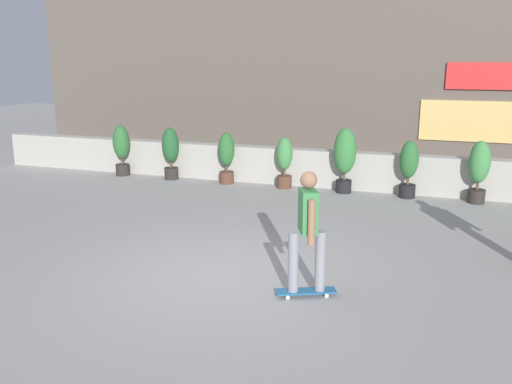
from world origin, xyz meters
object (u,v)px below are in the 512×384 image
potted_plant_0 (121,147)px  potted_plant_2 (226,156)px  potted_plant_1 (171,150)px  skater_by_wall_left (308,228)px  potted_plant_5 (409,166)px  potted_plant_6 (479,168)px  potted_plant_3 (285,161)px  potted_plant_4 (345,155)px

potted_plant_0 → potted_plant_2: (3.01, 0.00, -0.06)m
potted_plant_1 → skater_by_wall_left: size_ratio=0.79×
potted_plant_5 → potted_plant_2: bearing=-180.0°
potted_plant_2 → potted_plant_6: 5.85m
potted_plant_6 → skater_by_wall_left: bearing=-112.0°
potted_plant_1 → potted_plant_3: potted_plant_1 is taller
potted_plant_0 → potted_plant_1: (1.46, -0.00, -0.00)m
potted_plant_1 → skater_by_wall_left: bearing=-49.3°
potted_plant_1 → potted_plant_2: bearing=0.0°
potted_plant_2 → potted_plant_5: 4.39m
potted_plant_3 → skater_by_wall_left: 6.18m
potted_plant_1 → potted_plant_0: bearing=180.0°
skater_by_wall_left → potted_plant_0: bearing=138.0°
potted_plant_4 → skater_by_wall_left: bearing=-84.8°
potted_plant_0 → potted_plant_2: potted_plant_0 is taller
potted_plant_5 → potted_plant_3: bearing=-180.0°
potted_plant_0 → potted_plant_2: size_ratio=1.05×
potted_plant_0 → potted_plant_1: bearing=-0.0°
potted_plant_1 → potted_plant_6: (7.40, 0.00, 0.02)m
potted_plant_2 → potted_plant_4: potted_plant_4 is taller
potted_plant_2 → potted_plant_1: bearing=-180.0°
potted_plant_3 → potted_plant_5: 2.89m
skater_by_wall_left → potted_plant_4: bearing=95.2°
potted_plant_5 → potted_plant_6: 1.46m
potted_plant_2 → potted_plant_5: bearing=0.0°
potted_plant_5 → potted_plant_6: size_ratio=0.95×
skater_by_wall_left → potted_plant_3: bearing=108.7°
potted_plant_5 → skater_by_wall_left: bearing=-98.8°
potted_plant_1 → potted_plant_4: potted_plant_4 is taller
potted_plant_0 → potted_plant_5: 7.39m
potted_plant_0 → potted_plant_1: potted_plant_0 is taller
potted_plant_3 → skater_by_wall_left: (1.98, -5.84, 0.27)m
potted_plant_4 → potted_plant_0: bearing=180.0°
potted_plant_3 → potted_plant_0: bearing=180.0°
potted_plant_2 → potted_plant_4: size_ratio=0.84×
potted_plant_0 → skater_by_wall_left: size_ratio=0.79×
potted_plant_6 → skater_by_wall_left: size_ratio=0.80×
potted_plant_0 → potted_plant_6: size_ratio=0.99×
potted_plant_2 → potted_plant_6: size_ratio=0.93×
potted_plant_1 → potted_plant_6: potted_plant_6 is taller
potted_plant_1 → potted_plant_2: 1.55m
potted_plant_1 → potted_plant_4: size_ratio=0.88×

